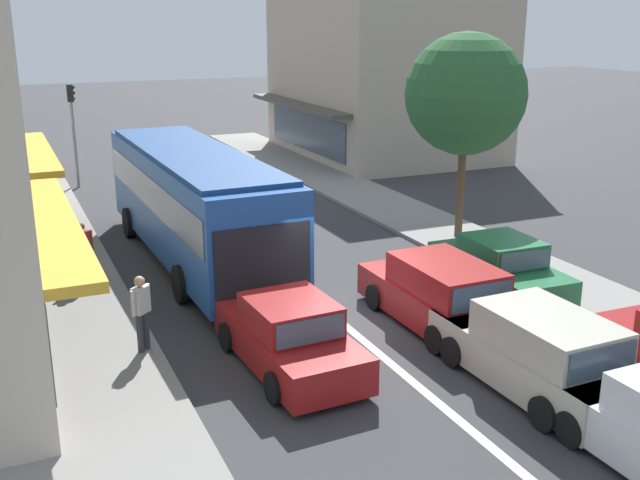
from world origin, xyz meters
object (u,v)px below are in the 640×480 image
wagon_adjacent_lane_trail (537,353)px  pedestrian_with_handbag_near (82,249)px  street_tree_right (466,94)px  parked_sedan_kerb_second (499,268)px  wagon_queue_far_back (440,295)px  sedan_queue_gap_filler (289,337)px  city_bus (194,198)px  pedestrian_browsing_midblock (141,309)px  traffic_light_downstreet (73,118)px

wagon_adjacent_lane_trail → pedestrian_with_handbag_near: bearing=127.7°
street_tree_right → wagon_adjacent_lane_trail: bearing=-115.6°
parked_sedan_kerb_second → wagon_queue_far_back: bearing=-155.0°
sedan_queue_gap_filler → pedestrian_with_handbag_near: pedestrian_with_handbag_near is taller
wagon_queue_far_back → street_tree_right: size_ratio=0.70×
city_bus → wagon_queue_far_back: city_bus is taller
city_bus → pedestrian_browsing_midblock: bearing=-114.9°
pedestrian_browsing_midblock → city_bus: bearing=65.1°
traffic_light_downstreet → street_tree_right: bearing=-51.8°
sedan_queue_gap_filler → traffic_light_downstreet: size_ratio=1.02×
city_bus → pedestrian_with_handbag_near: bearing=-163.8°
pedestrian_with_handbag_near → wagon_adjacent_lane_trail: bearing=-52.3°
pedestrian_browsing_midblock → traffic_light_downstreet: bearing=87.6°
parked_sedan_kerb_second → pedestrian_browsing_midblock: 9.04m
street_tree_right → parked_sedan_kerb_second: bearing=-111.8°
sedan_queue_gap_filler → traffic_light_downstreet: traffic_light_downstreet is taller
wagon_adjacent_lane_trail → sedan_queue_gap_filler: (-3.93, 2.74, -0.08)m
wagon_adjacent_lane_trail → street_tree_right: (4.29, 8.94, 3.81)m
city_bus → street_tree_right: size_ratio=1.70×
sedan_queue_gap_filler → street_tree_right: size_ratio=0.67×
pedestrian_browsing_midblock → sedan_queue_gap_filler: bearing=-33.0°
city_bus → traffic_light_downstreet: size_ratio=2.60×
city_bus → street_tree_right: bearing=-8.3°
parked_sedan_kerb_second → traffic_light_downstreet: bearing=115.8°
pedestrian_with_handbag_near → traffic_light_downstreet: bearing=84.0°
parked_sedan_kerb_second → traffic_light_downstreet: 19.23m
wagon_adjacent_lane_trail → wagon_queue_far_back: bearing=90.3°
wagon_adjacent_lane_trail → city_bus: bearing=110.9°
wagon_adjacent_lane_trail → sedan_queue_gap_filler: 4.79m
street_tree_right → pedestrian_browsing_midblock: street_tree_right is taller
traffic_light_downstreet → pedestrian_browsing_midblock: 17.41m
street_tree_right → pedestrian_with_handbag_near: 11.92m
wagon_adjacent_lane_trail → parked_sedan_kerb_second: size_ratio=1.07×
city_bus → parked_sedan_kerb_second: city_bus is taller
sedan_queue_gap_filler → wagon_queue_far_back: bearing=8.6°
wagon_queue_far_back → pedestrian_with_handbag_near: pedestrian_with_handbag_near is taller
wagon_adjacent_lane_trail → street_tree_right: size_ratio=0.71×
parked_sedan_kerb_second → street_tree_right: 6.15m
wagon_queue_far_back → parked_sedan_kerb_second: bearing=25.0°
city_bus → wagon_adjacent_lane_trail: (3.86, -10.13, -1.14)m
sedan_queue_gap_filler → pedestrian_with_handbag_near: (-3.17, 6.44, 0.40)m
sedan_queue_gap_filler → pedestrian_with_handbag_near: bearing=116.2°
parked_sedan_kerb_second → wagon_adjacent_lane_trail: bearing=-119.1°
city_bus → wagon_queue_far_back: bearing=-60.5°
city_bus → pedestrian_with_handbag_near: city_bus is taller
wagon_adjacent_lane_trail → sedan_queue_gap_filler: size_ratio=1.06×
city_bus → sedan_queue_gap_filler: size_ratio=2.55×
parked_sedan_kerb_second → pedestrian_with_handbag_near: bearing=154.2°
traffic_light_downstreet → pedestrian_browsing_midblock: bearing=-92.4°
pedestrian_with_handbag_near → street_tree_right: bearing=-1.2°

